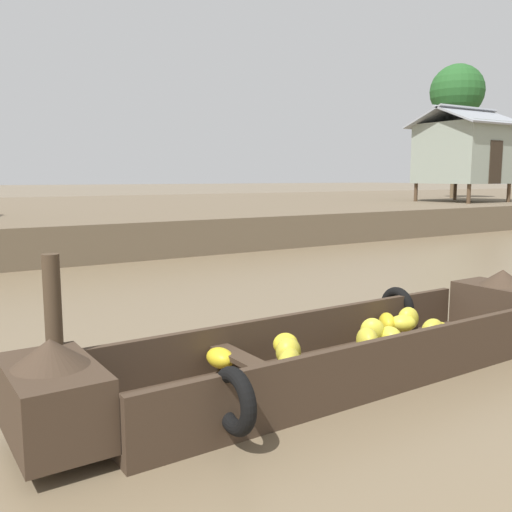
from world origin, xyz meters
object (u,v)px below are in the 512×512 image
at_px(banana_boat, 339,350).
at_px(stilt_house_mid_right, 464,152).
at_px(mooring_post, 55,339).
at_px(palm_tree_near, 457,92).

bearing_deg(banana_boat, stilt_house_mid_right, 34.51).
distance_m(banana_boat, stilt_house_mid_right, 21.60).
xyz_separation_m(stilt_house_mid_right, mooring_post, (-20.29, -11.65, -2.42)).
relative_size(banana_boat, stilt_house_mid_right, 1.50).
xyz_separation_m(palm_tree_near, mooring_post, (-23.49, -14.67, -5.62)).
height_order(banana_boat, mooring_post, mooring_post).
relative_size(banana_boat, palm_tree_near, 0.91).
bearing_deg(palm_tree_near, mooring_post, -148.02).
height_order(palm_tree_near, mooring_post, palm_tree_near).
xyz_separation_m(banana_boat, palm_tree_near, (20.84, 15.15, 6.04)).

